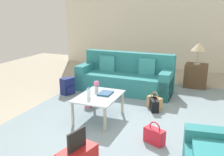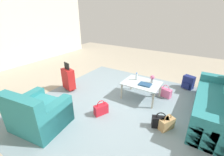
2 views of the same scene
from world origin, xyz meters
TOP-DOWN VIEW (x-y plane):
  - ground_plane at (0.00, 0.00)m, footprint 12.00×12.00m
  - wall_right at (5.06, 0.00)m, footprint 0.12×8.00m
  - area_rug at (-0.60, 0.20)m, footprint 5.20×4.40m
  - couch at (-2.20, -0.60)m, footprint 0.87×2.31m
  - armchair at (0.89, 1.67)m, footprint 1.07×0.99m
  - coffee_table at (-0.40, -0.50)m, footprint 0.95×0.71m
  - water_bottle at (-0.20, -0.60)m, footprint 0.06×0.06m
  - coffee_table_book at (-0.52, -0.42)m, footprint 0.30×0.23m
  - flower_vase at (-0.62, -0.65)m, footprint 0.11×0.11m
  - suitcase_red at (1.60, 0.20)m, footprint 0.44×0.31m
  - handbag_black at (-1.17, 0.36)m, footprint 0.35×0.25m
  - handbag_pink at (-0.95, -0.92)m, footprint 0.34×0.22m
  - handbag_tan at (-1.30, 0.34)m, footprint 0.28×0.35m
  - handbag_red at (0.09, 0.65)m, footprint 0.26×0.35m
  - backpack_navy at (-1.40, -1.79)m, footprint 0.35×0.32m

SIDE VIEW (x-z plane):
  - ground_plane at x=0.00m, z-range 0.00..0.00m
  - area_rug at x=-0.60m, z-range 0.00..0.01m
  - handbag_black at x=-1.17m, z-range -0.05..0.31m
  - handbag_pink at x=-0.95m, z-range -0.05..0.31m
  - handbag_tan at x=-1.30m, z-range -0.05..0.31m
  - handbag_red at x=0.09m, z-range -0.05..0.31m
  - backpack_navy at x=-1.40m, z-range -0.01..0.39m
  - armchair at x=0.89m, z-range -0.13..0.73m
  - couch at x=-2.20m, z-range -0.15..0.78m
  - suitcase_red at x=1.60m, z-range -0.07..0.78m
  - coffee_table at x=-0.40m, z-range 0.17..0.63m
  - coffee_table_book at x=-0.52m, z-range 0.46..0.49m
  - water_bottle at x=-0.20m, z-range 0.45..0.65m
  - flower_vase at x=-0.62m, z-range 0.48..0.68m
  - wall_right at x=5.06m, z-range 0.00..3.10m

